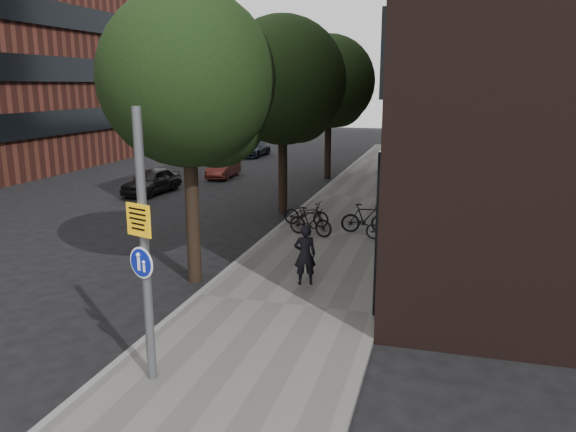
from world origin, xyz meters
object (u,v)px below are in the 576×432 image
(pedestrian, at_px, (305,255))
(parked_bike_facade_near, at_px, (387,229))
(signpost, at_px, (145,248))
(parked_car_near, at_px, (152,181))

(pedestrian, height_order, parked_bike_facade_near, pedestrian)
(signpost, xyz_separation_m, pedestrian, (1.44, 5.34, -1.59))
(signpost, xyz_separation_m, parked_bike_facade_near, (3.07, 9.99, -1.98))
(parked_bike_facade_near, relative_size, parked_car_near, 0.42)
(pedestrian, height_order, parked_car_near, pedestrian)
(signpost, height_order, parked_bike_facade_near, signpost)
(pedestrian, bearing_deg, parked_bike_facade_near, -130.64)
(pedestrian, relative_size, parked_bike_facade_near, 1.03)
(pedestrian, relative_size, parked_car_near, 0.44)
(parked_bike_facade_near, xyz_separation_m, parked_car_near, (-11.86, 5.94, 0.10))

